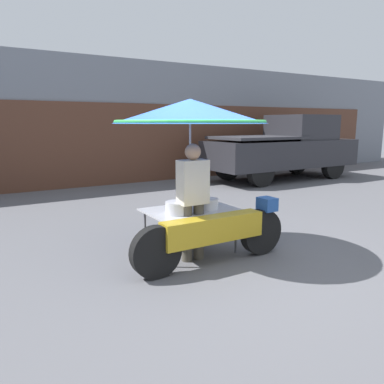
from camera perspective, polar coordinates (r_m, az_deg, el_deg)
ground_plane at (r=4.82m, az=6.51°, el=-11.33°), size 36.00×36.00×0.00m
shopfront_building at (r=11.84m, az=-17.85°, el=10.06°), size 28.00×2.06×3.61m
vendor_motorcycle_cart at (r=4.98m, az=0.12°, el=9.00°), size 2.22×2.04×2.10m
vendor_person at (r=4.82m, az=0.12°, el=-0.71°), size 0.38×0.22×1.53m
pickup_truck at (r=12.36m, az=13.97°, el=6.52°), size 5.09×1.84×2.03m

